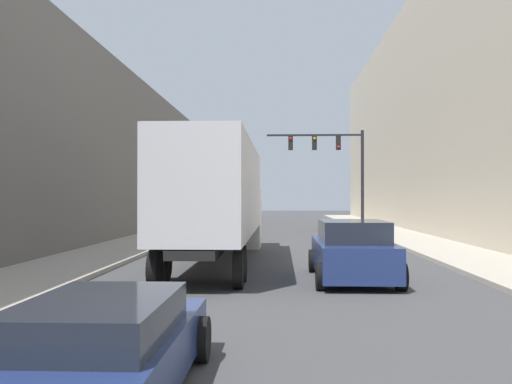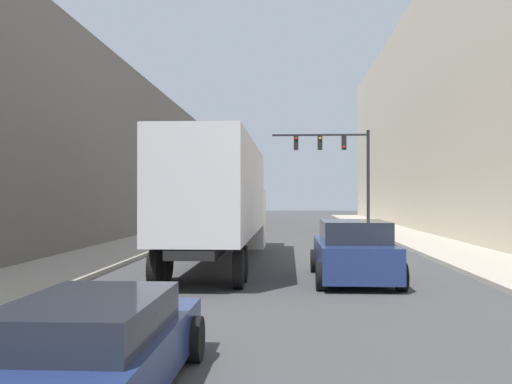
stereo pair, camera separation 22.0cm
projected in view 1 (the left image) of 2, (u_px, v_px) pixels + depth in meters
name	position (u px, v px, depth m)	size (l,w,h in m)	color
sidewalk_right	(413.00, 240.00, 30.29)	(3.22, 80.00, 0.15)	#B2A899
sidewalk_left	(152.00, 239.00, 30.88)	(3.22, 80.00, 0.15)	#B2A899
building_right	(500.00, 92.00, 30.17)	(6.00, 80.00, 15.83)	beige
building_left	(69.00, 152.00, 31.12)	(6.00, 80.00, 9.64)	#66605B
semi_truck	(221.00, 197.00, 20.30)	(2.43, 14.45, 4.10)	silver
sedan_car	(105.00, 350.00, 6.43)	(1.96, 4.52, 1.21)	navy
suv_car	(352.00, 252.00, 15.87)	(2.23, 4.75, 1.67)	navy
traffic_signal_gantry	(337.00, 160.00, 36.63)	(6.24, 0.35, 6.64)	black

